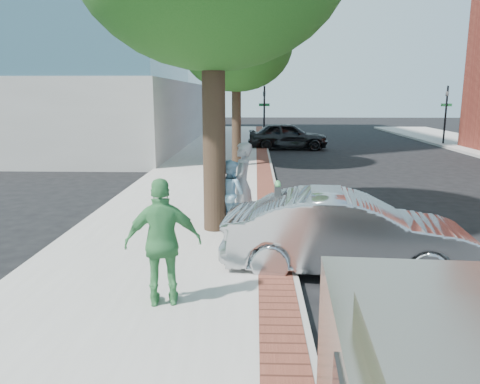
{
  "coord_description": "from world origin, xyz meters",
  "views": [
    {
      "loc": [
        0.33,
        -8.67,
        3.25
      ],
      "look_at": [
        0.01,
        1.13,
        1.2
      ],
      "focal_mm": 35.0,
      "sensor_mm": 36.0,
      "label": 1
    }
  ],
  "objects_px": {
    "parking_meter": "(277,203)",
    "person_green": "(163,243)",
    "sedan_silver": "(347,233)",
    "bg_car": "(288,136)",
    "person_officer": "(231,194)",
    "person_gray": "(242,184)"
  },
  "relations": [
    {
      "from": "person_green",
      "to": "bg_car",
      "type": "height_order",
      "value": "person_green"
    },
    {
      "from": "person_officer",
      "to": "person_green",
      "type": "height_order",
      "value": "person_green"
    },
    {
      "from": "person_officer",
      "to": "bg_car",
      "type": "height_order",
      "value": "person_officer"
    },
    {
      "from": "person_gray",
      "to": "person_green",
      "type": "height_order",
      "value": "person_gray"
    },
    {
      "from": "person_green",
      "to": "bg_car",
      "type": "xyz_separation_m",
      "value": [
        3.3,
        21.74,
        -0.3
      ]
    },
    {
      "from": "person_gray",
      "to": "person_officer",
      "type": "height_order",
      "value": "person_gray"
    },
    {
      "from": "sedan_silver",
      "to": "person_green",
      "type": "bearing_deg",
      "value": 125.93
    },
    {
      "from": "parking_meter",
      "to": "person_gray",
      "type": "relative_size",
      "value": 0.74
    },
    {
      "from": "person_green",
      "to": "bg_car",
      "type": "bearing_deg",
      "value": -108.24
    },
    {
      "from": "sedan_silver",
      "to": "parking_meter",
      "type": "bearing_deg",
      "value": 75.52
    },
    {
      "from": "parking_meter",
      "to": "person_green",
      "type": "height_order",
      "value": "person_green"
    },
    {
      "from": "parking_meter",
      "to": "bg_car",
      "type": "relative_size",
      "value": 0.31
    },
    {
      "from": "sedan_silver",
      "to": "bg_car",
      "type": "relative_size",
      "value": 0.95
    },
    {
      "from": "parking_meter",
      "to": "person_gray",
      "type": "xyz_separation_m",
      "value": [
        -0.74,
        2.15,
        -0.06
      ]
    },
    {
      "from": "person_green",
      "to": "parking_meter",
      "type": "bearing_deg",
      "value": -138.1
    },
    {
      "from": "person_officer",
      "to": "bg_car",
      "type": "relative_size",
      "value": 0.34
    },
    {
      "from": "person_green",
      "to": "sedan_silver",
      "type": "bearing_deg",
      "value": -159.36
    },
    {
      "from": "person_gray",
      "to": "person_officer",
      "type": "xyz_separation_m",
      "value": [
        -0.27,
        -0.18,
        -0.19
      ]
    },
    {
      "from": "person_green",
      "to": "sedan_silver",
      "type": "xyz_separation_m",
      "value": [
        3.05,
        1.78,
        -0.36
      ]
    },
    {
      "from": "person_officer",
      "to": "parking_meter",
      "type": "bearing_deg",
      "value": 166.05
    },
    {
      "from": "person_gray",
      "to": "bg_car",
      "type": "bearing_deg",
      "value": 172.65
    },
    {
      "from": "person_officer",
      "to": "sedan_silver",
      "type": "distance_m",
      "value": 3.34
    }
  ]
}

